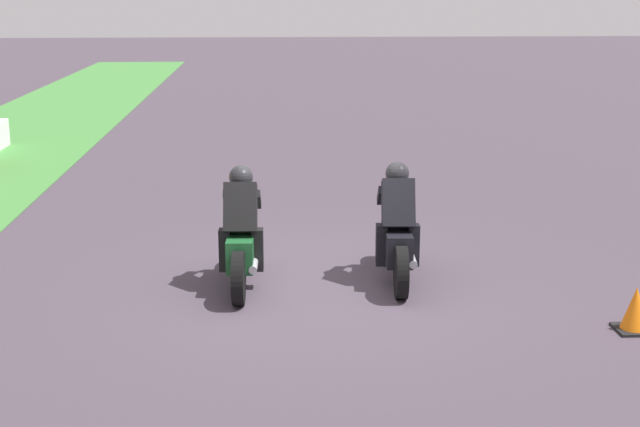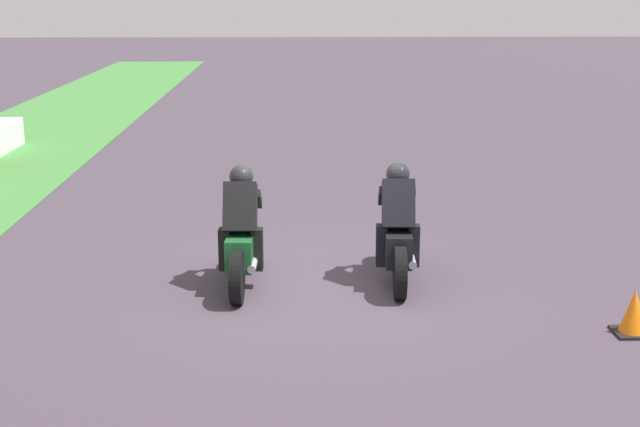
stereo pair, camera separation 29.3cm
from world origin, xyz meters
name	(u,v)px [view 1 (the left image)]	position (x,y,z in m)	size (l,w,h in m)	color
ground_plane	(320,287)	(0.00, 0.00, 0.00)	(120.00, 120.00, 0.00)	#433843
rider_lane_a	(397,233)	(0.24, -0.99, 0.62)	(2.04, 0.55, 1.51)	black
rider_lane_b	(242,237)	(0.13, 0.96, 0.62)	(2.04, 0.55, 1.51)	black
traffic_cone	(635,311)	(-1.67, -3.32, 0.23)	(0.40, 0.40, 0.50)	black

